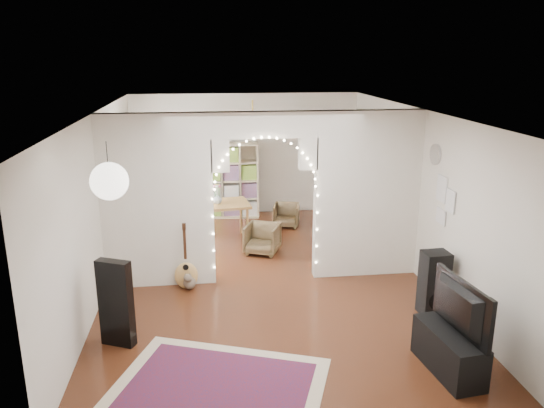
{
  "coord_description": "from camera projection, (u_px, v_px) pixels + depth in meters",
  "views": [
    {
      "loc": [
        -0.89,
        -7.95,
        3.54
      ],
      "look_at": [
        0.15,
        0.3,
        1.17
      ],
      "focal_mm": 35.0,
      "sensor_mm": 36.0,
      "label": 1
    }
  ],
  "objects": [
    {
      "name": "divider_wall",
      "position": [
        265.0,
        194.0,
        8.27
      ],
      "size": [
        5.0,
        0.2,
        2.7
      ],
      "color": "silver",
      "rests_on": "floor"
    },
    {
      "name": "wall_right",
      "position": [
        418.0,
        193.0,
        8.6
      ],
      "size": [
        0.02,
        7.5,
        2.7
      ],
      "primitive_type": "cube",
      "color": "silver",
      "rests_on": "floor"
    },
    {
      "name": "floor_speaker",
      "position": [
        434.0,
        283.0,
        7.37
      ],
      "size": [
        0.37,
        0.34,
        0.92
      ],
      "rotation": [
        0.0,
        0.0,
        0.06
      ],
      "color": "black",
      "rests_on": "floor"
    },
    {
      "name": "wall_back",
      "position": [
        246.0,
        155.0,
        11.87
      ],
      "size": [
        5.0,
        0.02,
        2.7
      ],
      "primitive_type": "cube",
      "color": "silver",
      "rests_on": "floor"
    },
    {
      "name": "picture_frames",
      "position": [
        444.0,
        201.0,
        7.6
      ],
      "size": [
        0.02,
        0.5,
        0.7
      ],
      "primitive_type": null,
      "color": "white",
      "rests_on": "wall_right"
    },
    {
      "name": "area_rug",
      "position": [
        217.0,
        388.0,
        5.8
      ],
      "size": [
        2.73,
        2.4,
        0.02
      ],
      "primitive_type": "cube",
      "rotation": [
        0.0,
        0.0,
        -0.36
      ],
      "color": "maroon",
      "rests_on": "floor"
    },
    {
      "name": "tv",
      "position": [
        453.0,
        307.0,
        5.91
      ],
      "size": [
        0.27,
        1.08,
        0.62
      ],
      "primitive_type": "imported",
      "rotation": [
        0.0,
        0.0,
        1.69
      ],
      "color": "black",
      "rests_on": "media_console"
    },
    {
      "name": "acoustic_guitar",
      "position": [
        186.0,
        265.0,
        8.17
      ],
      "size": [
        0.38,
        0.18,
        0.9
      ],
      "rotation": [
        0.0,
        0.0,
        -0.16
      ],
      "color": "tan",
      "rests_on": "floor"
    },
    {
      "name": "guitar_case",
      "position": [
        116.0,
        303.0,
        6.54
      ],
      "size": [
        0.45,
        0.31,
        1.13
      ],
      "primitive_type": "cube",
      "rotation": [
        0.0,
        0.0,
        -0.43
      ],
      "color": "black",
      "rests_on": "floor"
    },
    {
      "name": "dining_table",
      "position": [
        217.0,
        207.0,
        10.21
      ],
      "size": [
        1.3,
        0.95,
        0.76
      ],
      "rotation": [
        0.0,
        0.0,
        0.13
      ],
      "color": "brown",
      "rests_on": "floor"
    },
    {
      "name": "fairy_lights",
      "position": [
        266.0,
        188.0,
        8.12
      ],
      "size": [
        1.64,
        0.04,
        1.6
      ],
      "primitive_type": null,
      "color": "#FFEABF",
      "rests_on": "divider_wall"
    },
    {
      "name": "wall_clock",
      "position": [
        436.0,
        154.0,
        7.82
      ],
      "size": [
        0.03,
        0.31,
        0.31
      ],
      "primitive_type": "cylinder",
      "rotation": [
        0.0,
        1.57,
        0.0
      ],
      "color": "white",
      "rests_on": "wall_right"
    },
    {
      "name": "wall_front",
      "position": [
        312.0,
        308.0,
        4.72
      ],
      "size": [
        5.0,
        0.02,
        2.7
      ],
      "primitive_type": "cube",
      "color": "silver",
      "rests_on": "floor"
    },
    {
      "name": "dining_chair_left",
      "position": [
        262.0,
        239.0,
        9.68
      ],
      "size": [
        0.76,
        0.77,
        0.54
      ],
      "primitive_type": "imported",
      "rotation": [
        0.0,
        0.0,
        -0.39
      ],
      "color": "brown",
      "rests_on": "floor"
    },
    {
      "name": "ceiling",
      "position": [
        264.0,
        111.0,
        7.92
      ],
      "size": [
        5.0,
        7.5,
        0.02
      ],
      "primitive_type": "cube",
      "color": "white",
      "rests_on": "wall_back"
    },
    {
      "name": "ceiling_fan",
      "position": [
        253.0,
        116.0,
        9.92
      ],
      "size": [
        1.1,
        1.1,
        0.3
      ],
      "primitive_type": null,
      "color": "gold",
      "rests_on": "ceiling"
    },
    {
      "name": "bookcase",
      "position": [
        222.0,
        180.0,
        11.71
      ],
      "size": [
        1.65,
        0.54,
        1.66
      ],
      "primitive_type": "cube",
      "rotation": [
        0.0,
        0.0,
        -0.08
      ],
      "color": "tan",
      "rests_on": "floor"
    },
    {
      "name": "paper_lantern",
      "position": [
        109.0,
        181.0,
        5.53
      ],
      "size": [
        0.4,
        0.4,
        0.4
      ],
      "primitive_type": "sphere",
      "color": "white",
      "rests_on": "ceiling"
    },
    {
      "name": "wall_left",
      "position": [
        100.0,
        204.0,
        7.99
      ],
      "size": [
        0.02,
        7.5,
        2.7
      ],
      "primitive_type": "cube",
      "color": "silver",
      "rests_on": "floor"
    },
    {
      "name": "media_console",
      "position": [
        449.0,
        352.0,
        6.06
      ],
      "size": [
        0.51,
        1.04,
        0.5
      ],
      "primitive_type": "cube",
      "rotation": [
        0.0,
        0.0,
        0.12
      ],
      "color": "black",
      "rests_on": "floor"
    },
    {
      "name": "tabby_cat",
      "position": [
        189.0,
        281.0,
        8.23
      ],
      "size": [
        0.24,
        0.48,
        0.32
      ],
      "rotation": [
        0.0,
        0.0,
        -0.12
      ],
      "color": "brown",
      "rests_on": "floor"
    },
    {
      "name": "flower_vase",
      "position": [
        217.0,
        199.0,
        10.16
      ],
      "size": [
        0.21,
        0.21,
        0.19
      ],
      "primitive_type": "imported",
      "rotation": [
        0.0,
        0.0,
        0.13
      ],
      "color": "white",
      "rests_on": "dining_table"
    },
    {
      "name": "floor",
      "position": [
        265.0,
        278.0,
        8.67
      ],
      "size": [
        7.5,
        7.5,
        0.0
      ],
      "primitive_type": "plane",
      "color": "black",
      "rests_on": "ground"
    },
    {
      "name": "window",
      "position": [
        119.0,
        169.0,
        9.67
      ],
      "size": [
        0.04,
        1.2,
        1.4
      ],
      "primitive_type": "cube",
      "color": "white",
      "rests_on": "wall_left"
    },
    {
      "name": "dining_chair_right",
      "position": [
        286.0,
        215.0,
        11.2
      ],
      "size": [
        0.63,
        0.65,
        0.49
      ],
      "primitive_type": "imported",
      "rotation": [
        0.0,
        0.0,
        -0.25
      ],
      "color": "brown",
      "rests_on": "floor"
    }
  ]
}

